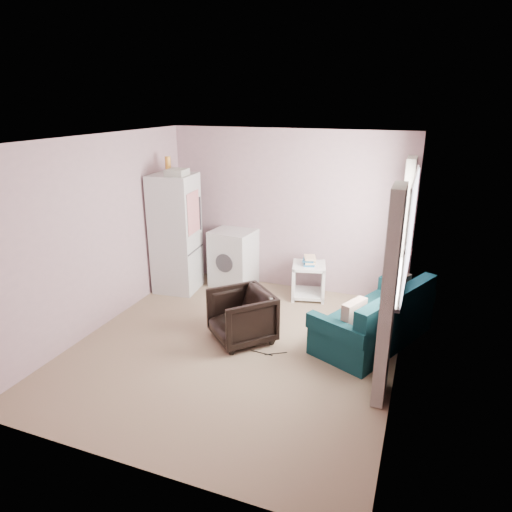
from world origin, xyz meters
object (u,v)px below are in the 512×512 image
Objects in this scene: fridge at (176,233)px; side_table at (309,278)px; washing_machine at (234,256)px; armchair at (242,314)px; sofa at (377,322)px.

side_table is at bearing 5.43° from fridge.
armchair is at bearing -58.12° from washing_machine.
sofa is (3.18, -0.63, -0.65)m from fridge.
washing_machine is at bearing 175.23° from side_table.
washing_machine is 2.69m from sofa.
fridge reaches higher than side_table.
sofa is at bearing -19.49° from washing_machine.
sofa is at bearing 62.11° from armchair.
fridge is at bearing -140.15° from washing_machine.
washing_machine is (0.76, 0.51, -0.46)m from fridge.
fridge is at bearing -172.98° from armchair.
sofa reaches higher than armchair.
armchair is 1.64m from side_table.
fridge is 2.17m from side_table.
sofa reaches higher than side_table.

